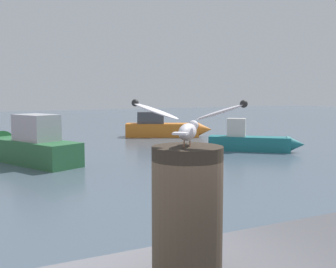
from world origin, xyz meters
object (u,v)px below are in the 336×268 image
Objects in this scene: seagull at (188,123)px; boat_orange at (168,128)px; boat_teal at (255,142)px; boat_green at (23,146)px; mooring_post at (187,214)px.

boat_orange is at bearing 63.13° from seagull.
boat_green is at bearing 169.60° from boat_teal.
boat_teal is 10.58m from boat_green.
mooring_post is at bearing -130.10° from boat_teal.
boat_green reaches higher than boat_teal.
seagull reaches higher than boat_green.
mooring_post is 0.20× the size of boat_teal.
seagull reaches higher than boat_teal.
boat_green is (-10.40, 1.91, 0.21)m from boat_teal.
seagull is at bearing -130.10° from boat_teal.
seagull is at bearing -116.87° from boat_orange.
seagull is 18.33m from boat_teal.
mooring_post is 18.28m from boat_teal.
seagull reaches higher than mooring_post.
boat_orange is (-0.80, 7.63, 0.10)m from boat_teal.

